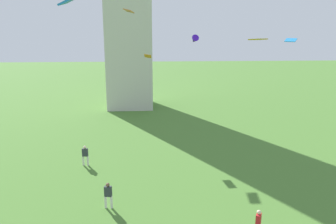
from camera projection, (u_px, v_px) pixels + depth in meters
The scene contains 8 objects.
person_0 at pixel (85, 154), 27.13m from camera, with size 0.53×0.32×1.72m.
person_1 at pixel (108, 194), 20.50m from camera, with size 0.52×0.34×1.72m.
person_2 at pixel (258, 222), 17.51m from camera, with size 0.42×0.49×1.65m.
kite_flying_0 at pixel (148, 56), 31.90m from camera, with size 0.72×1.00×0.47m.
kite_flying_1 at pixel (291, 40), 36.54m from camera, with size 1.42×1.37×0.41m.
kite_flying_2 at pixel (258, 39), 19.78m from camera, with size 1.30×1.28×0.12m.
kite_flying_4 at pixel (129, 11), 33.95m from camera, with size 1.17×1.48×0.46m.
kite_flying_5 at pixel (194, 40), 34.46m from camera, with size 0.91×1.35×1.14m.
Camera 1 is at (-3.77, -5.24, 10.83)m, focal length 35.03 mm.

